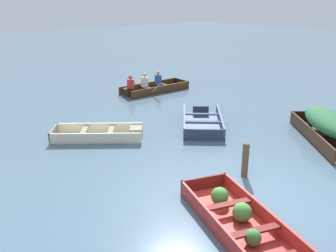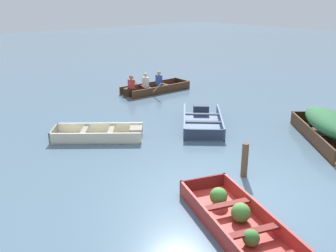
% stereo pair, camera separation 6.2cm
% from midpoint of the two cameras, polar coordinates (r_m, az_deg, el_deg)
% --- Properties ---
extents(ground_plane, '(80.00, 80.00, 0.00)m').
position_cam_midpoint_polar(ground_plane, '(8.14, 9.68, -10.93)').
color(ground_plane, slate).
extents(dinghy_red_foreground, '(2.09, 3.26, 0.41)m').
position_cam_midpoint_polar(dinghy_red_foreground, '(7.17, 11.17, -14.28)').
color(dinghy_red_foreground, '#AD2D28').
rests_on(dinghy_red_foreground, ground).
extents(skiff_cream_near_moored, '(2.66, 2.44, 0.34)m').
position_cam_midpoint_polar(skiff_cream_near_moored, '(11.35, -9.87, -1.32)').
color(skiff_cream_near_moored, beige).
rests_on(skiff_cream_near_moored, ground).
extents(skiff_slate_blue_mid_moored, '(2.79, 2.84, 0.37)m').
position_cam_midpoint_polar(skiff_slate_blue_mid_moored, '(12.44, 5.37, 0.78)').
color(skiff_slate_blue_mid_moored, '#475B7F').
rests_on(skiff_slate_blue_mid_moored, ground).
extents(skiff_dark_varnish_outer_moored, '(3.02, 3.27, 0.88)m').
position_cam_midpoint_polar(skiff_dark_varnish_outer_moored, '(11.78, 23.61, 0.05)').
color(skiff_dark_varnish_outer_moored, '#4C2D19').
rests_on(skiff_dark_varnish_outer_moored, ground).
extents(rowboat_dark_varnish_with_crew, '(3.19, 2.26, 0.90)m').
position_cam_midpoint_polar(rowboat_dark_varnish_with_crew, '(16.63, -2.41, 5.89)').
color(rowboat_dark_varnish_with_crew, '#4C2D19').
rests_on(rowboat_dark_varnish_with_crew, ground).
extents(mooring_post, '(0.15, 0.15, 0.84)m').
position_cam_midpoint_polar(mooring_post, '(8.97, 11.81, -5.11)').
color(mooring_post, brown).
rests_on(mooring_post, ground).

